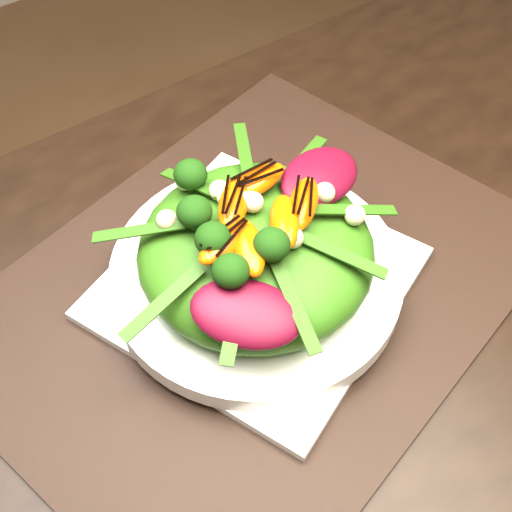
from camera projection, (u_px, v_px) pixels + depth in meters
dining_table at (497, 335)px, 0.61m from camera, size 1.60×0.90×0.75m
placemat at (256, 287)px, 0.62m from camera, size 0.57×0.48×0.00m
plate_base at (256, 283)px, 0.61m from camera, size 0.31×0.31×0.01m
salad_bowl at (256, 273)px, 0.60m from camera, size 0.33×0.33×0.02m
lettuce_mound at (256, 251)px, 0.57m from camera, size 0.20×0.20×0.07m
radicchio_leaf at (320, 177)px, 0.59m from camera, size 0.10×0.07×0.02m
orange_segment at (239, 210)px, 0.55m from camera, size 0.06×0.04×0.02m
broccoli_floret at (172, 241)px, 0.52m from camera, size 0.05×0.05×0.04m
macadamia_nut at (313, 245)px, 0.53m from camera, size 0.02×0.02×0.02m
balsamic_drizzle at (239, 203)px, 0.54m from camera, size 0.05×0.02×0.00m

